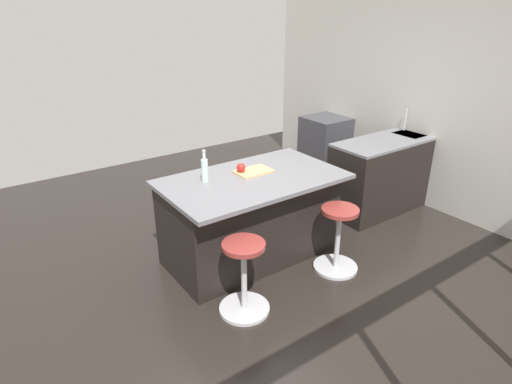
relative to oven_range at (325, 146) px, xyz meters
name	(u,v)px	position (x,y,z in m)	size (l,w,h in m)	color
ground_plane	(257,266)	(2.37, 1.51, -0.45)	(7.54, 7.54, 0.00)	black
interior_partition_left	(439,90)	(-0.35, 1.51, 1.04)	(0.12, 5.80, 2.97)	beige
sink_cabinet	(397,170)	(0.00, 1.33, 0.02)	(1.96, 0.60, 1.20)	black
oven_range	(325,146)	(0.00, 0.00, 0.00)	(0.60, 0.61, 0.89)	#38383D
kitchen_island	(250,217)	(2.29, 1.30, 0.01)	(1.76, 1.04, 0.90)	black
stool_by_window	(338,241)	(1.74, 2.00, -0.13)	(0.44, 0.44, 0.67)	#B7B7BC
stool_middle	(244,280)	(2.85, 2.00, -0.13)	(0.44, 0.44, 0.67)	#B7B7BC
cutting_board	(253,171)	(2.21, 1.23, 0.46)	(0.36, 0.24, 0.02)	tan
apple_red	(241,168)	(2.33, 1.19, 0.52)	(0.09, 0.09, 0.09)	red
water_bottle	(205,169)	(2.72, 1.17, 0.58)	(0.06, 0.06, 0.31)	silver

